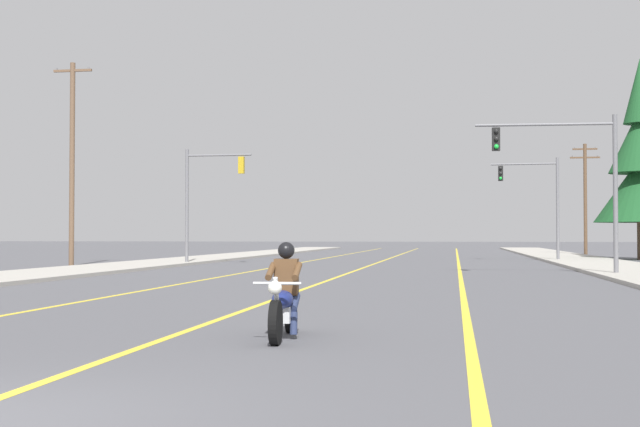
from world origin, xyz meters
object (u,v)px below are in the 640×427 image
utility_pole_right_far (585,195)px  traffic_signal_near_right (574,169)px  utility_pole_left_near (72,160)px  motorcycle_with_rider (284,300)px  traffic_signal_near_left (205,190)px  traffic_signal_mid_right (538,194)px

utility_pole_right_far → traffic_signal_near_right: bearing=-99.1°
utility_pole_left_near → traffic_signal_near_right: bearing=-16.3°
motorcycle_with_rider → traffic_signal_near_left: traffic_signal_near_left is taller
traffic_signal_near_left → traffic_signal_mid_right: bearing=24.3°
traffic_signal_near_right → utility_pole_left_near: utility_pole_left_near is taller
traffic_signal_near_right → utility_pole_left_near: 24.84m
utility_pole_right_far → traffic_signal_mid_right: bearing=-108.1°
motorcycle_with_rider → traffic_signal_mid_right: 40.39m
traffic_signal_near_left → utility_pole_left_near: size_ratio=0.60×
traffic_signal_mid_right → utility_pole_left_near: 26.86m
traffic_signal_near_right → utility_pole_right_far: bearing=80.9°
traffic_signal_near_left → traffic_signal_mid_right: (18.20, 8.24, 0.02)m
traffic_signal_near_left → utility_pole_left_near: utility_pole_left_near is taller
traffic_signal_near_right → traffic_signal_near_left: size_ratio=1.00×
traffic_signal_near_right → traffic_signal_near_left: (-17.77, 10.21, -0.11)m
traffic_signal_near_right → traffic_signal_mid_right: 18.45m
traffic_signal_mid_right → utility_pole_right_far: utility_pole_right_far is taller
motorcycle_with_rider → traffic_signal_near_right: size_ratio=0.35×
utility_pole_left_near → traffic_signal_mid_right: bearing=25.3°
motorcycle_with_rider → utility_pole_left_near: utility_pole_left_near is taller
motorcycle_with_rider → traffic_signal_near_left: bearing=108.8°
utility_pole_left_near → utility_pole_right_far: size_ratio=1.21×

